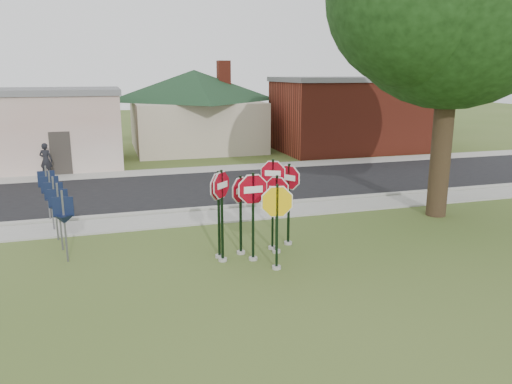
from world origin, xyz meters
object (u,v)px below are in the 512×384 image
object	(u,v)px
stop_sign_yellow	(277,215)
stop_sign_left	(222,203)
stop_sign_center	(253,204)
pedestrian	(46,160)

from	to	relation	value
stop_sign_yellow	stop_sign_left	size ratio (longest dim) A/B	0.91
stop_sign_yellow	stop_sign_left	bearing A→B (deg)	142.04
stop_sign_center	stop_sign_yellow	bearing A→B (deg)	-62.82
stop_sign_center	stop_sign_yellow	world-z (taller)	stop_sign_center
stop_sign_yellow	stop_sign_left	xyz separation A→B (m)	(-1.23, 0.96, 0.16)
stop_sign_center	stop_sign_left	size ratio (longest dim) A/B	0.97
stop_sign_left	pedestrian	bearing A→B (deg)	113.56
stop_sign_center	pedestrian	xyz separation A→B (m)	(-6.54, 13.29, -0.71)
stop_sign_yellow	pedestrian	world-z (taller)	stop_sign_yellow
stop_sign_yellow	stop_sign_left	world-z (taller)	stop_sign_left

